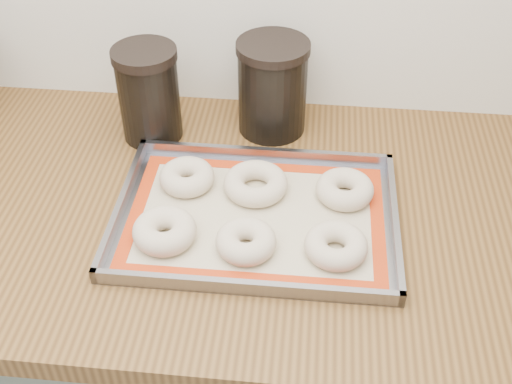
# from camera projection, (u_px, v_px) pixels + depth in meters

# --- Properties ---
(cabinet) EXTENTS (3.00, 0.65, 0.86)m
(cabinet) POSITION_uv_depth(u_px,v_px,m) (175.00, 359.00, 1.41)
(cabinet) COLOR slate
(cabinet) RESTS_ON floor
(countertop) EXTENTS (3.06, 0.68, 0.04)m
(countertop) POSITION_uv_depth(u_px,v_px,m) (154.00, 207.00, 1.11)
(countertop) COLOR brown
(countertop) RESTS_ON cabinet
(baking_tray) EXTENTS (0.46, 0.33, 0.03)m
(baking_tray) POSITION_uv_depth(u_px,v_px,m) (256.00, 216.00, 1.06)
(baking_tray) COLOR gray
(baking_tray) RESTS_ON countertop
(baking_mat) EXTENTS (0.42, 0.29, 0.00)m
(baking_mat) POSITION_uv_depth(u_px,v_px,m) (256.00, 217.00, 1.06)
(baking_mat) COLOR #C6B793
(baking_mat) RESTS_ON baking_tray
(bagel_front_left) EXTENTS (0.12, 0.12, 0.04)m
(bagel_front_left) POSITION_uv_depth(u_px,v_px,m) (165.00, 231.00, 1.01)
(bagel_front_left) COLOR beige
(bagel_front_left) RESTS_ON baking_mat
(bagel_front_mid) EXTENTS (0.11, 0.11, 0.04)m
(bagel_front_mid) POSITION_uv_depth(u_px,v_px,m) (246.00, 241.00, 0.99)
(bagel_front_mid) COLOR beige
(bagel_front_mid) RESTS_ON baking_mat
(bagel_front_right) EXTENTS (0.10, 0.10, 0.04)m
(bagel_front_right) POSITION_uv_depth(u_px,v_px,m) (336.00, 246.00, 0.98)
(bagel_front_right) COLOR beige
(bagel_front_right) RESTS_ON baking_mat
(bagel_back_left) EXTENTS (0.11, 0.11, 0.04)m
(bagel_back_left) POSITION_uv_depth(u_px,v_px,m) (187.00, 177.00, 1.11)
(bagel_back_left) COLOR beige
(bagel_back_left) RESTS_ON baking_mat
(bagel_back_mid) EXTENTS (0.14, 0.14, 0.04)m
(bagel_back_mid) POSITION_uv_depth(u_px,v_px,m) (256.00, 184.00, 1.10)
(bagel_back_mid) COLOR beige
(bagel_back_mid) RESTS_ON baking_mat
(bagel_back_right) EXTENTS (0.11, 0.11, 0.04)m
(bagel_back_right) POSITION_uv_depth(u_px,v_px,m) (345.00, 189.00, 1.08)
(bagel_back_right) COLOR beige
(bagel_back_right) RESTS_ON baking_mat
(canister_mid) EXTENTS (0.12, 0.12, 0.18)m
(canister_mid) POSITION_uv_depth(u_px,v_px,m) (149.00, 94.00, 1.18)
(canister_mid) COLOR black
(canister_mid) RESTS_ON countertop
(canister_right) EXTENTS (0.14, 0.14, 0.18)m
(canister_right) POSITION_uv_depth(u_px,v_px,m) (272.00, 87.00, 1.20)
(canister_right) COLOR black
(canister_right) RESTS_ON countertop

